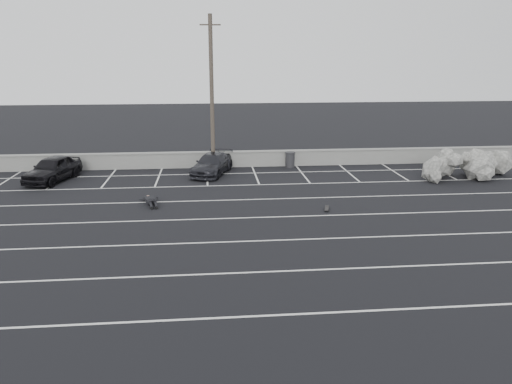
{
  "coord_description": "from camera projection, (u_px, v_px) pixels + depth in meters",
  "views": [
    {
      "loc": [
        -1.84,
        -18.83,
        7.26
      ],
      "look_at": [
        0.31,
        3.83,
        1.0
      ],
      "focal_mm": 35.0,
      "sensor_mm": 36.0,
      "label": 1
    }
  ],
  "objects": [
    {
      "name": "car_left",
      "position": [
        53.0,
        169.0,
        29.61
      ],
      "size": [
        2.92,
        4.69,
        1.49
      ],
      "primitive_type": "imported",
      "rotation": [
        0.0,
        0.0,
        -0.28
      ],
      "color": "black",
      "rests_on": "ground"
    },
    {
      "name": "person",
      "position": [
        150.0,
        198.0,
        25.35
      ],
      "size": [
        2.27,
        2.98,
        0.49
      ],
      "primitive_type": null,
      "rotation": [
        0.0,
        0.0,
        0.28
      ],
      "color": "black",
      "rests_on": "ground"
    },
    {
      "name": "skateboard",
      "position": [
        327.0,
        209.0,
        24.18
      ],
      "size": [
        0.37,
        0.74,
        0.09
      ],
      "rotation": [
        0.0,
        0.0,
        -0.27
      ],
      "color": "black",
      "rests_on": "ground"
    },
    {
      "name": "seawall",
      "position": [
        237.0,
        159.0,
        33.46
      ],
      "size": [
        50.0,
        0.45,
        1.06
      ],
      "color": "gray",
      "rests_on": "ground"
    },
    {
      "name": "trash_bin",
      "position": [
        290.0,
        160.0,
        33.31
      ],
      "size": [
        0.89,
        0.89,
        1.03
      ],
      "rotation": [
        0.0,
        0.0,
        -0.43
      ],
      "color": "#28282A",
      "rests_on": "ground"
    },
    {
      "name": "ground",
      "position": [
        257.0,
        241.0,
        20.17
      ],
      "size": [
        120.0,
        120.0,
        0.0
      ],
      "primitive_type": "plane",
      "color": "black",
      "rests_on": "ground"
    },
    {
      "name": "utility_pole",
      "position": [
        212.0,
        94.0,
        31.39
      ],
      "size": [
        1.29,
        0.26,
        9.69
      ],
      "color": "#4C4238",
      "rests_on": "ground"
    },
    {
      "name": "car_right",
      "position": [
        212.0,
        164.0,
        31.36
      ],
      "size": [
        3.1,
        4.73,
        1.27
      ],
      "primitive_type": "imported",
      "rotation": [
        0.0,
        0.0,
        -0.33
      ],
      "color": "black",
      "rests_on": "ground"
    },
    {
      "name": "riprap_pile",
      "position": [
        472.0,
        168.0,
        30.36
      ],
      "size": [
        6.42,
        3.19,
        1.67
      ],
      "color": "#A4A199",
      "rests_on": "ground"
    },
    {
      "name": "stall_lines",
      "position": [
        247.0,
        209.0,
        24.39
      ],
      "size": [
        36.0,
        20.05,
        0.01
      ],
      "color": "silver",
      "rests_on": "ground"
    }
  ]
}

